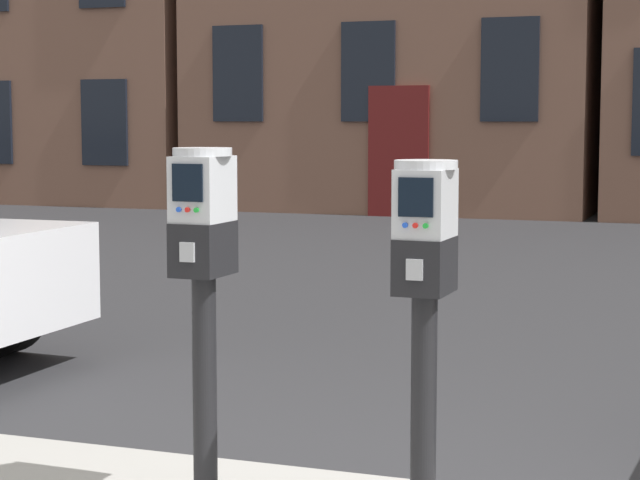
# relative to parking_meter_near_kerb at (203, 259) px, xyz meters

# --- Properties ---
(parking_meter_near_kerb) EXTENTS (0.22, 0.25, 1.31)m
(parking_meter_near_kerb) POSITION_rel_parking_meter_near_kerb_xyz_m (0.00, 0.00, 0.00)
(parking_meter_near_kerb) COLOR black
(parking_meter_near_kerb) RESTS_ON sidewalk_slab
(parking_meter_twin_adjacent) EXTENTS (0.22, 0.25, 1.28)m
(parking_meter_twin_adjacent) POSITION_rel_parking_meter_near_kerb_xyz_m (0.83, -0.00, -0.02)
(parking_meter_twin_adjacent) COLOR black
(parking_meter_twin_adjacent) RESTS_ON sidewalk_slab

